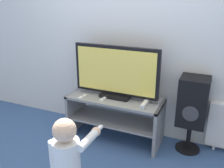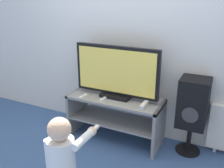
% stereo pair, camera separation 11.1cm
% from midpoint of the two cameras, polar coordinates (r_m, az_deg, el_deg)
% --- Properties ---
extents(ground_plane, '(16.00, 16.00, 0.00)m').
position_cam_midpoint_polar(ground_plane, '(3.10, -2.12, -14.13)').
color(ground_plane, '#38568C').
extents(wall_back, '(10.00, 0.06, 2.60)m').
position_cam_midpoint_polar(wall_back, '(3.09, 2.02, 11.85)').
color(wall_back, silver).
rests_on(wall_back, ground_plane).
extents(tv_stand, '(1.16, 0.46, 0.55)m').
position_cam_midpoint_polar(tv_stand, '(3.10, -0.34, -6.34)').
color(tv_stand, gray).
rests_on(tv_stand, ground_plane).
extents(television, '(1.04, 0.20, 0.63)m').
position_cam_midpoint_polar(television, '(2.93, -0.20, 2.58)').
color(television, black).
rests_on(television, tv_stand).
extents(game_console, '(0.04, 0.19, 0.04)m').
position_cam_midpoint_polar(game_console, '(2.81, 6.33, -4.60)').
color(game_console, white).
rests_on(game_console, tv_stand).
extents(remote_primary, '(0.05, 0.13, 0.03)m').
position_cam_midpoint_polar(remote_primary, '(3.04, -7.79, -2.93)').
color(remote_primary, white).
rests_on(remote_primary, tv_stand).
extents(remote_secondary, '(0.04, 0.13, 0.03)m').
position_cam_midpoint_polar(remote_secondary, '(2.96, -3.04, -3.42)').
color(remote_secondary, white).
rests_on(remote_secondary, tv_stand).
extents(child, '(0.33, 0.48, 0.86)m').
position_cam_midpoint_polar(child, '(2.11, -11.67, -16.30)').
color(child, '#3F4C72').
rests_on(child, ground_plane).
extents(speaker_tower, '(0.31, 0.31, 0.90)m').
position_cam_midpoint_polar(speaker_tower, '(2.89, 16.93, -4.24)').
color(speaker_tower, black).
rests_on(speaker_tower, ground_plane).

